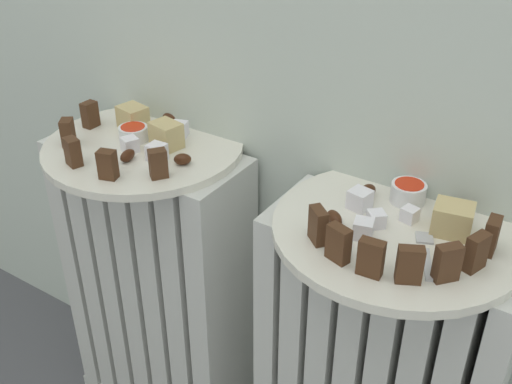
# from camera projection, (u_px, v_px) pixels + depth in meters

# --- Properties ---
(radiator_left) EXTENTS (0.34, 0.14, 0.57)m
(radiator_left) POSITION_uv_depth(u_px,v_px,m) (159.00, 293.00, 1.09)
(radiator_left) COLOR silver
(radiator_left) RESTS_ON ground_plane
(plate_left) EXTENTS (0.31, 0.31, 0.01)m
(plate_left) POSITION_uv_depth(u_px,v_px,m) (144.00, 147.00, 0.94)
(plate_left) COLOR silver
(plate_left) RESTS_ON radiator_left
(plate_right) EXTENTS (0.31, 0.31, 0.01)m
(plate_right) POSITION_uv_depth(u_px,v_px,m) (397.00, 230.00, 0.75)
(plate_right) COLOR silver
(plate_right) RESTS_ON radiator_right
(dark_cake_slice_left_0) EXTENTS (0.02, 0.02, 0.04)m
(dark_cake_slice_left_0) POSITION_uv_depth(u_px,v_px,m) (90.00, 115.00, 0.98)
(dark_cake_slice_left_0) COLOR #472B19
(dark_cake_slice_left_0) RESTS_ON plate_left
(dark_cake_slice_left_1) EXTENTS (0.03, 0.03, 0.04)m
(dark_cake_slice_left_1) POSITION_uv_depth(u_px,v_px,m) (68.00, 132.00, 0.92)
(dark_cake_slice_left_1) COLOR #472B19
(dark_cake_slice_left_1) RESTS_ON plate_left
(dark_cake_slice_left_2) EXTENTS (0.03, 0.02, 0.04)m
(dark_cake_slice_left_2) POSITION_uv_depth(u_px,v_px,m) (73.00, 152.00, 0.87)
(dark_cake_slice_left_2) COLOR #472B19
(dark_cake_slice_left_2) RESTS_ON plate_left
(dark_cake_slice_left_3) EXTENTS (0.03, 0.02, 0.04)m
(dark_cake_slice_left_3) POSITION_uv_depth(u_px,v_px,m) (108.00, 165.00, 0.83)
(dark_cake_slice_left_3) COLOR #472B19
(dark_cake_slice_left_3) RESTS_ON plate_left
(dark_cake_slice_left_4) EXTENTS (0.03, 0.03, 0.04)m
(dark_cake_slice_left_4) POSITION_uv_depth(u_px,v_px,m) (158.00, 164.00, 0.84)
(dark_cake_slice_left_4) COLOR #472B19
(dark_cake_slice_left_4) RESTS_ON plate_left
(marble_cake_slice_left_0) EXTENTS (0.05, 0.04, 0.04)m
(marble_cake_slice_left_0) POSITION_uv_depth(u_px,v_px,m) (166.00, 135.00, 0.92)
(marble_cake_slice_left_0) COLOR tan
(marble_cake_slice_left_0) RESTS_ON plate_left
(marble_cake_slice_left_1) EXTENTS (0.05, 0.04, 0.04)m
(marble_cake_slice_left_1) POSITION_uv_depth(u_px,v_px,m) (133.00, 117.00, 0.98)
(marble_cake_slice_left_1) COLOR tan
(marble_cake_slice_left_1) RESTS_ON plate_left
(turkish_delight_left_0) EXTENTS (0.03, 0.03, 0.02)m
(turkish_delight_left_0) POSITION_uv_depth(u_px,v_px,m) (157.00, 152.00, 0.88)
(turkish_delight_left_0) COLOR white
(turkish_delight_left_0) RESTS_ON plate_left
(turkish_delight_left_1) EXTENTS (0.03, 0.03, 0.02)m
(turkish_delight_left_1) POSITION_uv_depth(u_px,v_px,m) (179.00, 129.00, 0.95)
(turkish_delight_left_1) COLOR white
(turkish_delight_left_1) RESTS_ON plate_left
(turkish_delight_left_2) EXTENTS (0.03, 0.03, 0.02)m
(turkish_delight_left_2) POSITION_uv_depth(u_px,v_px,m) (130.00, 145.00, 0.91)
(turkish_delight_left_2) COLOR white
(turkish_delight_left_2) RESTS_ON plate_left
(medjool_date_left_0) EXTENTS (0.03, 0.02, 0.02)m
(medjool_date_left_0) POSITION_uv_depth(u_px,v_px,m) (171.00, 117.00, 1.00)
(medjool_date_left_0) COLOR #3D1E0F
(medjool_date_left_0) RESTS_ON plate_left
(medjool_date_left_1) EXTENTS (0.03, 0.03, 0.02)m
(medjool_date_left_1) POSITION_uv_depth(u_px,v_px,m) (183.00, 159.00, 0.87)
(medjool_date_left_1) COLOR #3D1E0F
(medjool_date_left_1) RESTS_ON plate_left
(medjool_date_left_2) EXTENTS (0.02, 0.03, 0.02)m
(medjool_date_left_2) POSITION_uv_depth(u_px,v_px,m) (128.00, 156.00, 0.88)
(medjool_date_left_2) COLOR #3D1E0F
(medjool_date_left_2) RESTS_ON plate_left
(jam_bowl_left) EXTENTS (0.05, 0.05, 0.02)m
(jam_bowl_left) POSITION_uv_depth(u_px,v_px,m) (133.00, 132.00, 0.94)
(jam_bowl_left) COLOR white
(jam_bowl_left) RESTS_ON plate_left
(dark_cake_slice_right_0) EXTENTS (0.03, 0.03, 0.04)m
(dark_cake_slice_right_0) POSITION_uv_depth(u_px,v_px,m) (318.00, 225.00, 0.70)
(dark_cake_slice_right_0) COLOR #472B19
(dark_cake_slice_right_0) RESTS_ON plate_right
(dark_cake_slice_right_1) EXTENTS (0.03, 0.02, 0.04)m
(dark_cake_slice_right_1) POSITION_uv_depth(u_px,v_px,m) (338.00, 244.00, 0.67)
(dark_cake_slice_right_1) COLOR #472B19
(dark_cake_slice_right_1) RESTS_ON plate_right
(dark_cake_slice_right_2) EXTENTS (0.03, 0.02, 0.04)m
(dark_cake_slice_right_2) POSITION_uv_depth(u_px,v_px,m) (371.00, 258.00, 0.65)
(dark_cake_slice_right_2) COLOR #472B19
(dark_cake_slice_right_2) RESTS_ON plate_right
(dark_cake_slice_right_3) EXTENTS (0.03, 0.03, 0.04)m
(dark_cake_slice_right_3) POSITION_uv_depth(u_px,v_px,m) (410.00, 265.00, 0.64)
(dark_cake_slice_right_3) COLOR #472B19
(dark_cake_slice_right_3) RESTS_ON plate_right
(dark_cake_slice_right_4) EXTENTS (0.03, 0.03, 0.04)m
(dark_cake_slice_right_4) POSITION_uv_depth(u_px,v_px,m) (447.00, 263.00, 0.64)
(dark_cake_slice_right_4) COLOR #472B19
(dark_cake_slice_right_4) RESTS_ON plate_right
(dark_cake_slice_right_5) EXTENTS (0.02, 0.03, 0.04)m
(dark_cake_slice_right_5) POSITION_uv_depth(u_px,v_px,m) (476.00, 252.00, 0.66)
(dark_cake_slice_right_5) COLOR #472B19
(dark_cake_slice_right_5) RESTS_ON plate_right
(dark_cake_slice_right_6) EXTENTS (0.02, 0.03, 0.04)m
(dark_cake_slice_right_6) POSITION_uv_depth(u_px,v_px,m) (491.00, 236.00, 0.69)
(dark_cake_slice_right_6) COLOR #472B19
(dark_cake_slice_right_6) RESTS_ON plate_right
(marble_cake_slice_right_0) EXTENTS (0.05, 0.05, 0.04)m
(marble_cake_slice_right_0) POSITION_uv_depth(u_px,v_px,m) (453.00, 219.00, 0.72)
(marble_cake_slice_right_0) COLOR tan
(marble_cake_slice_right_0) RESTS_ON plate_right
(turkish_delight_right_0) EXTENTS (0.02, 0.02, 0.02)m
(turkish_delight_right_0) POSITION_uv_depth(u_px,v_px,m) (410.00, 215.00, 0.75)
(turkish_delight_right_0) COLOR white
(turkish_delight_right_0) RESTS_ON plate_right
(turkish_delight_right_1) EXTENTS (0.03, 0.03, 0.02)m
(turkish_delight_right_1) POSITION_uv_depth(u_px,v_px,m) (376.00, 219.00, 0.74)
(turkish_delight_right_1) COLOR white
(turkish_delight_right_1) RESTS_ON plate_right
(turkish_delight_right_2) EXTENTS (0.03, 0.03, 0.03)m
(turkish_delight_right_2) POSITION_uv_depth(u_px,v_px,m) (360.00, 199.00, 0.77)
(turkish_delight_right_2) COLOR white
(turkish_delight_right_2) RESTS_ON plate_right
(turkish_delight_right_3) EXTENTS (0.03, 0.03, 0.02)m
(turkish_delight_right_3) POSITION_uv_depth(u_px,v_px,m) (363.00, 229.00, 0.72)
(turkish_delight_right_3) COLOR white
(turkish_delight_right_3) RESTS_ON plate_right
(medjool_date_right_0) EXTENTS (0.02, 0.03, 0.02)m
(medjool_date_right_0) POSITION_uv_depth(u_px,v_px,m) (368.00, 191.00, 0.80)
(medjool_date_right_0) COLOR #3D1E0F
(medjool_date_right_0) RESTS_ON plate_right
(medjool_date_right_1) EXTENTS (0.03, 0.03, 0.02)m
(medjool_date_right_1) POSITION_uv_depth(u_px,v_px,m) (334.00, 218.00, 0.74)
(medjool_date_right_1) COLOR #3D1E0F
(medjool_date_right_1) RESTS_ON plate_right
(medjool_date_right_2) EXTENTS (0.03, 0.03, 0.02)m
(medjool_date_right_2) POSITION_uv_depth(u_px,v_px,m) (459.00, 209.00, 0.76)
(medjool_date_right_2) COLOR #3D1E0F
(medjool_date_right_2) RESTS_ON plate_right
(jam_bowl_right) EXTENTS (0.05, 0.05, 0.03)m
(jam_bowl_right) POSITION_uv_depth(u_px,v_px,m) (408.00, 192.00, 0.78)
(jam_bowl_right) COLOR white
(jam_bowl_right) RESTS_ON plate_right
(fork) EXTENTS (0.05, 0.09, 0.00)m
(fork) POSITION_uv_depth(u_px,v_px,m) (426.00, 251.00, 0.70)
(fork) COLOR #B7B7BC
(fork) RESTS_ON plate_right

